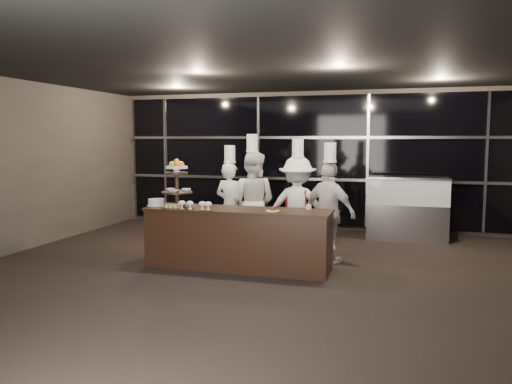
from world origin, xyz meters
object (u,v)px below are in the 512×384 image
(layer_cake, at_px, (156,202))
(chef_a, at_px, (230,205))
(chef_b, at_px, (252,201))
(chef_c, at_px, (297,207))
(buffet_counter, at_px, (238,238))
(display_stand, at_px, (177,180))
(display_case, at_px, (407,205))
(chef_d, at_px, (329,212))

(layer_cake, relative_size, chef_a, 0.16)
(chef_a, bearing_deg, chef_b, 4.56)
(chef_a, height_order, chef_c, chef_c)
(buffet_counter, distance_m, chef_b, 1.24)
(display_stand, xyz_separation_m, layer_cake, (-0.33, -0.05, -0.37))
(display_case, distance_m, chef_d, 2.64)
(buffet_counter, relative_size, chef_b, 1.38)
(chef_b, bearing_deg, display_case, 35.99)
(chef_a, bearing_deg, chef_c, -4.65)
(chef_a, bearing_deg, buffet_counter, -65.26)
(chef_a, distance_m, chef_d, 1.85)
(chef_b, bearing_deg, layer_cake, -134.93)
(chef_a, relative_size, chef_d, 0.97)
(buffet_counter, xyz_separation_m, display_stand, (-1.00, -0.00, 0.87))
(chef_b, bearing_deg, display_stand, -126.99)
(buffet_counter, bearing_deg, display_case, 50.91)
(chef_b, xyz_separation_m, chef_c, (0.83, -0.13, -0.04))
(layer_cake, xyz_separation_m, chef_c, (2.04, 1.08, -0.13))
(buffet_counter, relative_size, display_case, 1.84)
(layer_cake, relative_size, chef_b, 0.15)
(buffet_counter, height_order, chef_a, chef_a)
(display_stand, distance_m, chef_d, 2.45)
(chef_b, xyz_separation_m, chef_d, (1.40, -0.45, -0.06))
(display_stand, distance_m, chef_b, 1.53)
(chef_a, xyz_separation_m, chef_b, (0.40, 0.03, 0.08))
(layer_cake, bearing_deg, chef_d, 16.35)
(chef_b, distance_m, chef_c, 0.84)
(buffet_counter, xyz_separation_m, chef_c, (0.70, 1.03, 0.38))
(layer_cake, bearing_deg, chef_b, 45.07)
(layer_cake, height_order, chef_d, chef_d)
(layer_cake, height_order, chef_a, chef_a)
(display_stand, distance_m, layer_cake, 0.50)
(chef_a, distance_m, chef_c, 1.23)
(buffet_counter, height_order, display_stand, display_stand)
(layer_cake, bearing_deg, chef_a, 55.49)
(display_stand, bearing_deg, chef_b, 53.01)
(chef_a, distance_m, chef_b, 0.41)
(layer_cake, xyz_separation_m, chef_d, (2.62, 0.77, -0.15))
(display_stand, xyz_separation_m, chef_c, (1.70, 1.03, -0.49))
(display_stand, bearing_deg, buffet_counter, 0.01)
(display_case, relative_size, chef_c, 0.78)
(chef_b, height_order, chef_d, chef_b)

